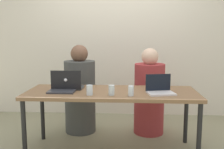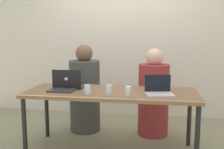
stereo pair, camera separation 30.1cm
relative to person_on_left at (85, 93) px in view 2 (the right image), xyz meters
name	(u,v)px [view 2 (the right image)]	position (x,y,z in m)	size (l,w,h in m)	color
back_wall	(126,38)	(0.48, 0.88, 0.76)	(5.02, 0.10, 2.60)	silver
desk	(111,96)	(0.48, -0.62, 0.12)	(1.93, 0.71, 0.72)	brown
person_on_left	(85,93)	(0.00, 0.00, 0.00)	(0.48, 0.48, 1.22)	#454745
person_on_right	(153,97)	(0.96, 0.00, -0.02)	(0.49, 0.49, 1.17)	#9D3234
laptop_back_left	(69,84)	(-0.05, -0.54, 0.23)	(0.35, 0.27, 0.23)	#34393C
laptop_front_right	(159,90)	(1.01, -0.71, 0.22)	(0.32, 0.26, 0.20)	silver
laptop_front_left	(63,87)	(-0.07, -0.68, 0.22)	(0.29, 0.24, 0.20)	#33343B
water_glass_left	(87,90)	(0.26, -0.83, 0.23)	(0.07, 0.07, 0.11)	silver
water_glass_center	(109,91)	(0.49, -0.82, 0.23)	(0.06, 0.06, 0.11)	silver
water_glass_right	(128,92)	(0.69, -0.84, 0.23)	(0.06, 0.06, 0.11)	silver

